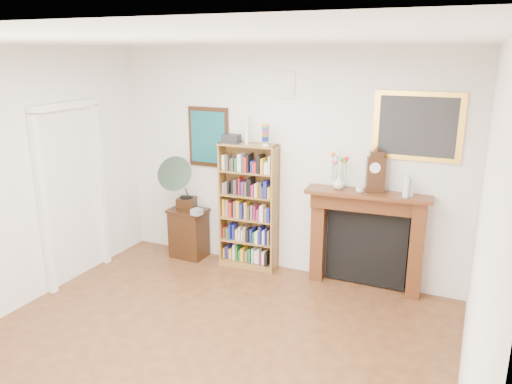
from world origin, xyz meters
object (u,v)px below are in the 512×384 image
mantel_clock (376,173)px  gramophone (180,180)px  cd_stack (197,212)px  bottle_right (411,187)px  teacup (360,190)px  bottle_left (406,186)px  fireplace (367,231)px  bookshelf (248,200)px  flower_vase (339,182)px  side_cabinet (189,233)px

mantel_clock → gramophone: bearing=161.8°
cd_stack → bottle_right: (2.62, 0.22, 0.58)m
mantel_clock → teacup: mantel_clock is taller
cd_stack → bottle_left: (2.57, 0.16, 0.60)m
teacup → fireplace: bearing=56.3°
bookshelf → gramophone: 0.96m
cd_stack → flower_vase: bearing=5.9°
teacup → bookshelf: bearing=177.0°
bookshelf → mantel_clock: size_ratio=3.98×
fireplace → teacup: 0.54m
fireplace → cd_stack: size_ratio=11.98×
side_cabinet → flower_vase: (2.05, 0.04, 0.93)m
gramophone → mantel_clock: size_ratio=1.60×
side_cabinet → teacup: teacup is taller
bottle_right → bookshelf: bearing=-179.1°
bookshelf → flower_vase: size_ratio=12.12×
side_cabinet → mantel_clock: bearing=3.4°
bookshelf → mantel_clock: bookshelf is taller
gramophone → bottle_right: gramophone is taller
gramophone → bottle_right: (2.90, 0.15, 0.19)m
fireplace → bottle_left: bearing=-16.3°
side_cabinet → bottle_right: size_ratio=3.40×
gramophone → cd_stack: bearing=-27.7°
bottle_right → flower_vase: bearing=-177.4°
gramophone → teacup: gramophone is taller
flower_vase → teacup: 0.28m
fireplace → teacup: teacup is taller
side_cabinet → gramophone: bearing=-124.5°
side_cabinet → bottle_right: 3.01m
bottle_left → bookshelf: bearing=179.0°
side_cabinet → cd_stack: 0.47m
gramophone → mantel_clock: 2.53m
side_cabinet → fireplace: (2.39, 0.10, 0.37)m
side_cabinet → mantel_clock: 2.69m
bookshelf → cd_stack: size_ratio=15.64×
bottle_right → side_cabinet: bearing=-178.5°
mantel_clock → bottle_left: 0.37m
fireplace → mantel_clock: size_ratio=3.05×
mantel_clock → teacup: (-0.15, -0.09, -0.19)m
bottle_left → side_cabinet: bearing=-179.7°
flower_vase → teacup: bearing=-14.5°
side_cabinet → flower_vase: flower_vase is taller
bookshelf → gramophone: bookshelf is taller
cd_stack → bottle_left: bottle_left is taller
side_cabinet → bottle_left: bottle_left is taller
gramophone → bottle_left: same height
gramophone → flower_vase: gramophone is taller
fireplace → mantel_clock: bearing=-32.3°
bookshelf → bottle_left: bookshelf is taller
teacup → flower_vase: bearing=165.5°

